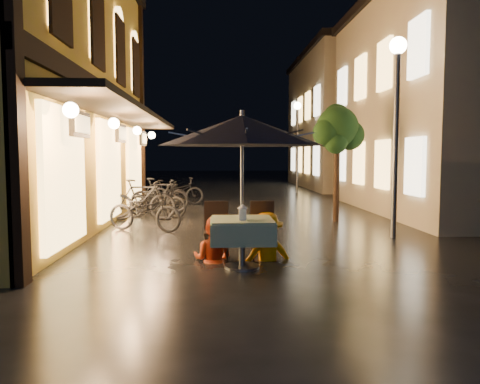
{
  "coord_description": "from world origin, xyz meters",
  "views": [
    {
      "loc": [
        -0.81,
        -7.76,
        1.77
      ],
      "look_at": [
        -0.4,
        0.07,
        1.15
      ],
      "focal_mm": 35.0,
      "sensor_mm": 36.0,
      "label": 1
    }
  ],
  "objects": [
    {
      "name": "bicycle_0",
      "position": [
        -2.46,
        3.13,
        0.48
      ],
      "size": [
        1.94,
        1.21,
        0.96
      ],
      "primitive_type": "imported",
      "rotation": [
        0.0,
        0.0,
        1.23
      ],
      "color": "#222329",
      "rests_on": "ground"
    },
    {
      "name": "cafe_chair_right",
      "position": [
        -0.0,
        0.21,
        0.54
      ],
      "size": [
        0.42,
        0.42,
        0.97
      ],
      "color": "black",
      "rests_on": "ground"
    },
    {
      "name": "west_building",
      "position": [
        -5.72,
        4.0,
        3.71
      ],
      "size": [
        5.9,
        11.4,
        7.4
      ],
      "color": "gold",
      "rests_on": "ground"
    },
    {
      "name": "bicycle_4",
      "position": [
        -2.73,
        6.94,
        0.44
      ],
      "size": [
        1.74,
        0.85,
        0.88
      ],
      "primitive_type": "imported",
      "rotation": [
        0.0,
        0.0,
        1.4
      ],
      "color": "black",
      "rests_on": "ground"
    },
    {
      "name": "cafe_table",
      "position": [
        -0.4,
        -0.53,
        0.59
      ],
      "size": [
        0.99,
        0.99,
        0.78
      ],
      "color": "#59595E",
      "rests_on": "ground"
    },
    {
      "name": "east_building_far",
      "position": [
        7.49,
        18.0,
        3.66
      ],
      "size": [
        7.3,
        10.3,
        7.3
      ],
      "color": "#B3AB8C",
      "rests_on": "ground"
    },
    {
      "name": "ground",
      "position": [
        0.0,
        0.0,
        0.0
      ],
      "size": [
        90.0,
        90.0,
        0.0
      ],
      "primitive_type": "plane",
      "color": "black",
      "rests_on": "ground"
    },
    {
      "name": "bicycle_6",
      "position": [
        -2.17,
        8.81,
        0.49
      ],
      "size": [
        1.95,
        1.02,
        0.98
      ],
      "primitive_type": "imported",
      "rotation": [
        0.0,
        0.0,
        1.78
      ],
      "color": "black",
      "rests_on": "ground"
    },
    {
      "name": "streetlamp_near",
      "position": [
        3.0,
        2.0,
        2.92
      ],
      "size": [
        0.36,
        0.36,
        4.23
      ],
      "color": "#59595E",
      "rests_on": "ground"
    },
    {
      "name": "bicycle_5",
      "position": [
        -2.57,
        9.04,
        0.44
      ],
      "size": [
        1.49,
        0.52,
        0.88
      ],
      "primitive_type": "imported",
      "rotation": [
        0.0,
        0.0,
        1.5
      ],
      "color": "black",
      "rests_on": "ground"
    },
    {
      "name": "bicycle_2",
      "position": [
        -2.48,
        5.6,
        0.47
      ],
      "size": [
        1.9,
        1.2,
        0.94
      ],
      "primitive_type": "imported",
      "rotation": [
        0.0,
        0.0,
        1.22
      ],
      "color": "black",
      "rests_on": "ground"
    },
    {
      "name": "bicycle_1",
      "position": [
        -2.82,
        4.97,
        0.56
      ],
      "size": [
        1.87,
        0.58,
        1.12
      ],
      "primitive_type": "imported",
      "rotation": [
        0.0,
        0.0,
        1.6
      ],
      "color": "black",
      "rests_on": "ground"
    },
    {
      "name": "person_yellow",
      "position": [
        0.05,
        0.05,
        0.78
      ],
      "size": [
        1.1,
        0.76,
        1.56
      ],
      "primitive_type": "imported",
      "rotation": [
        0.0,
        0.0,
        3.34
      ],
      "color": "#FF9700",
      "rests_on": "ground"
    },
    {
      "name": "person_orange",
      "position": [
        -0.87,
        -0.02,
        0.72
      ],
      "size": [
        0.83,
        0.73,
        1.43
      ],
      "primitive_type": "imported",
      "rotation": [
        0.0,
        0.0,
        2.83
      ],
      "color": "#BF3513",
      "rests_on": "ground"
    },
    {
      "name": "patio_umbrella",
      "position": [
        -0.4,
        -0.53,
        2.15
      ],
      "size": [
        2.58,
        2.58,
        2.46
      ],
      "color": "#59595E",
      "rests_on": "ground"
    },
    {
      "name": "table_lantern",
      "position": [
        -0.4,
        -0.7,
        0.92
      ],
      "size": [
        0.16,
        0.16,
        0.25
      ],
      "color": "white",
      "rests_on": "cafe_table"
    },
    {
      "name": "streetlamp_far",
      "position": [
        3.0,
        14.0,
        2.92
      ],
      "size": [
        0.36,
        0.36,
        4.23
      ],
      "color": "#59595E",
      "rests_on": "ground"
    },
    {
      "name": "bicycle_3",
      "position": [
        -2.54,
        6.68,
        0.53
      ],
      "size": [
        1.82,
        0.7,
        1.07
      ],
      "primitive_type": "imported",
      "rotation": [
        0.0,
        0.0,
        1.68
      ],
      "color": "#212228",
      "rests_on": "ground"
    },
    {
      "name": "street_tree",
      "position": [
        2.41,
        4.51,
        2.42
      ],
      "size": [
        1.43,
        1.2,
        3.15
      ],
      "color": "black",
      "rests_on": "ground"
    },
    {
      "name": "cafe_chair_left",
      "position": [
        -0.8,
        0.21,
        0.54
      ],
      "size": [
        0.42,
        0.42,
        0.97
      ],
      "color": "black",
      "rests_on": "ground"
    }
  ]
}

